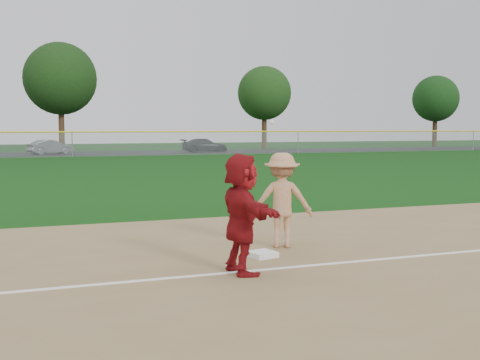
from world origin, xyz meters
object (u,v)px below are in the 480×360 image
object	(u,v)px
car_right	(205,145)
first_base	(262,254)
base_runner	(242,213)
car_mid	(51,147)

from	to	relation	value
car_right	first_base	bearing A→B (deg)	164.54
first_base	car_right	bearing A→B (deg)	74.21
base_runner	car_right	distance (m)	48.16
first_base	car_right	world-z (taller)	car_right
base_runner	car_right	bearing A→B (deg)	-18.20
car_mid	car_right	bearing A→B (deg)	-112.20
first_base	base_runner	distance (m)	1.55
car_right	car_mid	bearing A→B (deg)	89.92
base_runner	car_right	size ratio (longest dim) A/B	0.44
base_runner	car_mid	bearing A→B (deg)	-1.20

